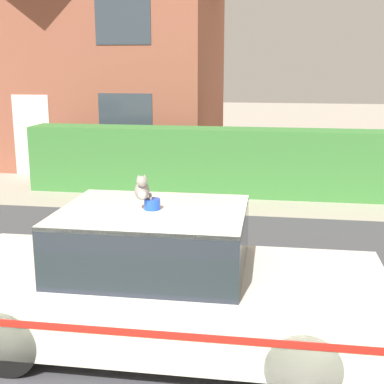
{
  "coord_description": "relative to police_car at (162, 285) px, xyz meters",
  "views": [
    {
      "loc": [
        1.54,
        -2.4,
        2.84
      ],
      "look_at": [
        0.32,
        5.05,
        1.05
      ],
      "focal_mm": 50.0,
      "sensor_mm": 36.0,
      "label": 1
    }
  ],
  "objects": [
    {
      "name": "police_car",
      "position": [
        0.0,
        0.0,
        0.0
      ],
      "size": [
        4.37,
        1.7,
        1.56
      ],
      "rotation": [
        0.0,
        0.0,
        0.01
      ],
      "color": "black",
      "rests_on": "road_strip"
    },
    {
      "name": "house_left",
      "position": [
        -5.02,
        11.29,
        2.9
      ],
      "size": [
        8.65,
        6.37,
        7.05
      ],
      "color": "#93513D",
      "rests_on": "ground"
    },
    {
      "name": "garden_hedge",
      "position": [
        0.03,
        6.86,
        0.05
      ],
      "size": [
        9.15,
        0.88,
        1.48
      ],
      "primitive_type": "cube",
      "color": "#3D7F38",
      "rests_on": "ground"
    },
    {
      "name": "road_strip",
      "position": [
        -0.43,
        1.81,
        -0.68
      ],
      "size": [
        28.0,
        6.52,
        0.01
      ],
      "primitive_type": "cube",
      "color": "#424247",
      "rests_on": "ground"
    },
    {
      "name": "cat",
      "position": [
        -0.17,
        -0.07,
        1.0
      ],
      "size": [
        0.19,
        0.32,
        0.27
      ],
      "rotation": [
        0.0,
        0.0,
        4.97
      ],
      "color": "gray",
      "rests_on": "police_car"
    }
  ]
}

